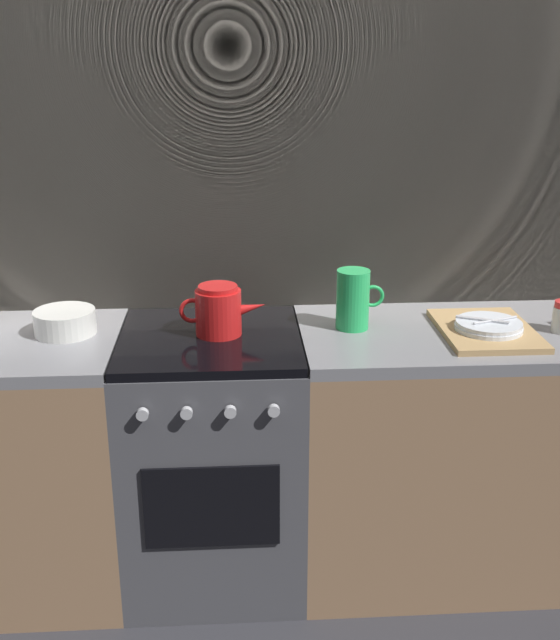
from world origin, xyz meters
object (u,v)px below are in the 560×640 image
(kettle, at_px, (219,311))
(dish_pile, at_px, (487,329))
(stove_unit, at_px, (214,458))
(mixing_bowl, at_px, (65,322))
(pitcher, at_px, (353,299))

(kettle, distance_m, dish_pile, 0.88)
(stove_unit, xyz_separation_m, mixing_bowl, (-0.47, 0.06, 0.49))
(stove_unit, distance_m, kettle, 0.53)
(pitcher, bearing_deg, stove_unit, -174.12)
(stove_unit, relative_size, kettle, 3.16)
(kettle, xyz_separation_m, pitcher, (0.45, 0.03, 0.02))
(stove_unit, height_order, kettle, kettle)
(kettle, bearing_deg, dish_pile, -3.56)
(dish_pile, bearing_deg, kettle, 176.44)
(dish_pile, bearing_deg, pitcher, 168.73)
(pitcher, bearing_deg, dish_pile, -11.27)
(mixing_bowl, distance_m, pitcher, 0.95)
(kettle, relative_size, dish_pile, 0.71)
(mixing_bowl, bearing_deg, kettle, -4.30)
(mixing_bowl, xyz_separation_m, dish_pile, (1.38, -0.09, -0.02))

